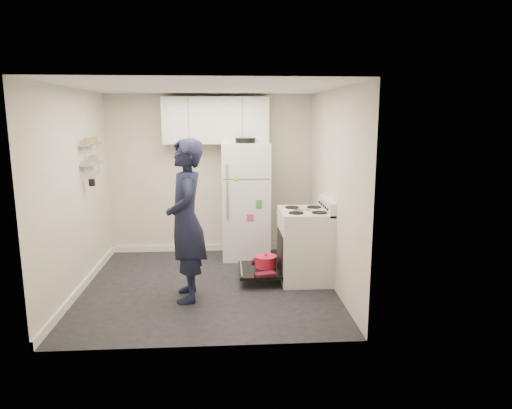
{
  "coord_description": "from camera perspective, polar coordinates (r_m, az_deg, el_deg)",
  "views": [
    {
      "loc": [
        0.24,
        -5.64,
        2.16
      ],
      "look_at": [
        0.62,
        0.08,
        1.05
      ],
      "focal_mm": 32.0,
      "sensor_mm": 36.0,
      "label": 1
    }
  ],
  "objects": [
    {
      "name": "person",
      "position": [
        5.4,
        -8.73,
        -2.03
      ],
      "size": [
        0.53,
        0.75,
        1.92
      ],
      "primitive_type": "imported",
      "rotation": [
        0.0,
        0.0,
        -1.46
      ],
      "color": "black",
      "rests_on": "ground"
    },
    {
      "name": "upper_cabinets",
      "position": [
        7.07,
        -5.04,
        10.43
      ],
      "size": [
        1.6,
        0.33,
        0.7
      ],
      "primitive_type": "cube",
      "color": "silver",
      "rests_on": "room"
    },
    {
      "name": "room",
      "position": [
        5.76,
        -6.44,
        1.37
      ],
      "size": [
        3.21,
        3.21,
        2.51
      ],
      "color": "black",
      "rests_on": "ground"
    },
    {
      "name": "electric_range",
      "position": [
        6.12,
        5.98,
        -5.15
      ],
      "size": [
        0.66,
        0.76,
        1.1
      ],
      "color": "silver",
      "rests_on": "ground"
    },
    {
      "name": "refrigerator",
      "position": [
        7.01,
        -1.31,
        0.54
      ],
      "size": [
        0.72,
        0.74,
        1.84
      ],
      "color": "silver",
      "rests_on": "ground"
    },
    {
      "name": "wall_shelf_rack",
      "position": [
        6.4,
        -19.88,
        5.97
      ],
      "size": [
        0.14,
        0.6,
        0.61
      ],
      "color": "#B2B2B7",
      "rests_on": "room"
    },
    {
      "name": "open_oven_door",
      "position": [
        6.17,
        0.8,
        -7.67
      ],
      "size": [
        0.55,
        0.74,
        0.23
      ],
      "color": "black",
      "rests_on": "ground"
    }
  ]
}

